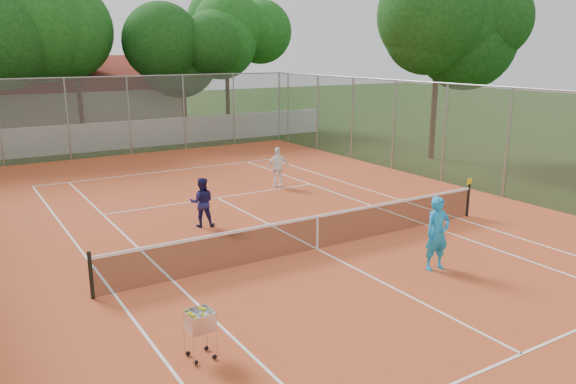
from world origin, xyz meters
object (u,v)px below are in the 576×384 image
clubhouse (47,98)px  player_far_right (278,167)px  tennis_net (317,232)px  ball_hopper (200,333)px  player_near (437,233)px  player_far_left (202,202)px

clubhouse → player_far_right: (4.76, -22.30, -1.39)m
tennis_net → clubhouse: size_ratio=0.72×
tennis_net → player_far_right: 7.26m
clubhouse → ball_hopper: size_ratio=16.91×
player_near → player_far_left: bearing=128.0°
clubhouse → player_near: size_ratio=8.94×
clubhouse → player_far_left: clubhouse is taller
player_far_right → ball_hopper: 12.77m
tennis_net → clubhouse: (-2.00, 29.00, 1.69)m
tennis_net → ball_hopper: 6.03m
player_far_left → player_far_right: bearing=-121.0°
tennis_net → clubhouse: bearing=93.9°
tennis_net → ball_hopper: size_ratio=12.25×
player_near → ball_hopper: player_near is taller
player_far_left → tennis_net: bearing=141.5°
player_near → ball_hopper: 6.64m
player_near → clubhouse: bearing=105.4°
clubhouse → player_far_left: 25.49m
player_near → player_far_right: 9.47m
player_far_left → player_far_right: (4.58, 3.16, 0.03)m
ball_hopper → clubhouse: bearing=95.1°
clubhouse → ball_hopper: clubhouse is taller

